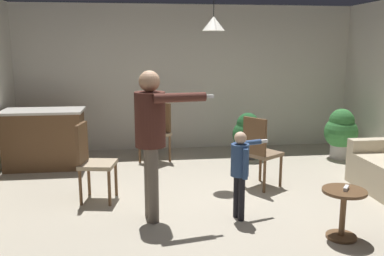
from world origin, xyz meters
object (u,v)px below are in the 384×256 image
(potted_plant_by_wall, at_px, (341,131))
(dining_chair_centre_back, at_px, (260,150))
(dining_chair_by_counter, at_px, (157,130))
(kitchen_counter, at_px, (45,139))
(person_child, at_px, (241,165))
(side_table_by_couch, at_px, (343,208))
(spare_remote_on_table, at_px, (346,188))
(person_adult, at_px, (152,129))
(potted_plant_corner, at_px, (248,133))
(dining_chair_near_wall, at_px, (92,159))

(potted_plant_by_wall, bearing_deg, dining_chair_centre_back, -144.08)
(dining_chair_by_counter, distance_m, potted_plant_by_wall, 3.20)
(kitchen_counter, height_order, person_child, person_child)
(side_table_by_couch, bearing_deg, kitchen_counter, 139.70)
(side_table_by_couch, bearing_deg, person_child, 146.28)
(dining_chair_centre_back, bearing_deg, spare_remote_on_table, -20.15)
(person_adult, height_order, potted_plant_corner, person_adult)
(person_child, bearing_deg, dining_chair_by_counter, -179.37)
(dining_chair_by_counter, bearing_deg, kitchen_counter, 49.87)
(spare_remote_on_table, bearing_deg, person_child, 146.48)
(kitchen_counter, relative_size, spare_remote_on_table, 9.69)
(dining_chair_near_wall, bearing_deg, dining_chair_by_counter, 162.64)
(person_child, bearing_deg, person_adult, -113.82)
(dining_chair_near_wall, xyz_separation_m, potted_plant_corner, (2.47, 1.74, -0.10))
(potted_plant_by_wall, bearing_deg, potted_plant_corner, 173.53)
(kitchen_counter, bearing_deg, person_adult, -54.06)
(side_table_by_couch, relative_size, dining_chair_centre_back, 0.52)
(dining_chair_centre_back, bearing_deg, person_child, -61.83)
(dining_chair_near_wall, bearing_deg, spare_remote_on_table, 71.62)
(dining_chair_centre_back, relative_size, potted_plant_by_wall, 1.14)
(potted_plant_corner, bearing_deg, person_child, -106.59)
(kitchen_counter, height_order, potted_plant_by_wall, kitchen_counter)
(dining_chair_by_counter, xyz_separation_m, dining_chair_near_wall, (-0.90, -1.76, 0.00))
(potted_plant_corner, bearing_deg, person_adult, -125.64)
(kitchen_counter, xyz_separation_m, person_adult, (1.66, -2.28, 0.57))
(kitchen_counter, xyz_separation_m, dining_chair_near_wall, (0.92, -1.60, 0.07))
(dining_chair_near_wall, bearing_deg, dining_chair_centre_back, 105.01)
(kitchen_counter, height_order, side_table_by_couch, kitchen_counter)
(kitchen_counter, distance_m, dining_chair_by_counter, 1.83)
(person_child, relative_size, dining_chair_near_wall, 1.02)
(side_table_by_couch, height_order, dining_chair_by_counter, dining_chair_by_counter)
(kitchen_counter, bearing_deg, dining_chair_near_wall, -60.11)
(kitchen_counter, relative_size, person_child, 1.24)
(potted_plant_corner, relative_size, potted_plant_by_wall, 0.92)
(side_table_by_couch, distance_m, potted_plant_by_wall, 3.31)
(person_adult, bearing_deg, spare_remote_on_table, 58.53)
(side_table_by_couch, relative_size, person_child, 0.51)
(kitchen_counter, xyz_separation_m, dining_chair_centre_back, (3.15, -1.40, 0.07))
(kitchen_counter, bearing_deg, person_child, -42.35)
(side_table_by_couch, height_order, spare_remote_on_table, spare_remote_on_table)
(side_table_by_couch, xyz_separation_m, dining_chair_by_counter, (-1.74, 3.18, 0.22))
(dining_chair_near_wall, xyz_separation_m, dining_chair_centre_back, (2.24, 0.20, 0.00))
(person_adult, distance_m, potted_plant_by_wall, 4.08)
(potted_plant_by_wall, bearing_deg, dining_chair_near_wall, -159.27)
(person_adult, relative_size, dining_chair_centre_back, 1.69)
(person_child, xyz_separation_m, dining_chair_centre_back, (0.52, 1.01, -0.09))
(person_child, height_order, dining_chair_centre_back, person_child)
(spare_remote_on_table, bearing_deg, person_adult, 158.94)
(kitchen_counter, height_order, person_adult, person_adult)
(dining_chair_by_counter, height_order, potted_plant_corner, dining_chair_by_counter)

